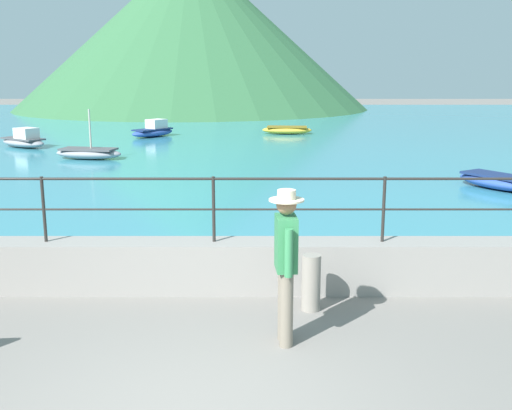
{
  "coord_description": "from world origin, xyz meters",
  "views": [
    {
      "loc": [
        0.57,
        -4.87,
        3.0
      ],
      "look_at": [
        0.57,
        3.7,
        1.1
      ],
      "focal_mm": 43.0,
      "sensor_mm": 36.0,
      "label": 1
    }
  ],
  "objects_px": {
    "boat_4": "(287,130)",
    "boat_5": "(24,140)",
    "person_walking": "(286,259)",
    "boat_7": "(499,181)",
    "boat_2": "(154,131)",
    "bollard": "(311,283)",
    "boat_0": "(89,153)"
  },
  "relations": [
    {
      "from": "boat_2",
      "to": "boat_4",
      "type": "bearing_deg",
      "value": 10.74
    },
    {
      "from": "person_walking",
      "to": "boat_0",
      "type": "xyz_separation_m",
      "value": [
        -5.95,
        14.06,
        -0.72
      ]
    },
    {
      "from": "boat_0",
      "to": "boat_5",
      "type": "xyz_separation_m",
      "value": [
        -3.34,
        3.14,
        0.07
      ]
    },
    {
      "from": "boat_4",
      "to": "boat_5",
      "type": "bearing_deg",
      "value": -154.32
    },
    {
      "from": "boat_5",
      "to": "boat_7",
      "type": "relative_size",
      "value": 0.99
    },
    {
      "from": "person_walking",
      "to": "boat_4",
      "type": "xyz_separation_m",
      "value": [
        1.12,
        22.21,
        -0.72
      ]
    },
    {
      "from": "person_walking",
      "to": "bollard",
      "type": "distance_m",
      "value": 1.2
    },
    {
      "from": "bollard",
      "to": "boat_2",
      "type": "bearing_deg",
      "value": 104.75
    },
    {
      "from": "boat_0",
      "to": "boat_4",
      "type": "relative_size",
      "value": 1.03
    },
    {
      "from": "boat_2",
      "to": "boat_7",
      "type": "relative_size",
      "value": 0.98
    },
    {
      "from": "boat_4",
      "to": "boat_7",
      "type": "bearing_deg",
      "value": -70.82
    },
    {
      "from": "person_walking",
      "to": "boat_7",
      "type": "distance_m",
      "value": 10.53
    },
    {
      "from": "boat_0",
      "to": "boat_2",
      "type": "xyz_separation_m",
      "value": [
        1.03,
        7.0,
        0.07
      ]
    },
    {
      "from": "person_walking",
      "to": "boat_4",
      "type": "bearing_deg",
      "value": 87.12
    },
    {
      "from": "bollard",
      "to": "boat_2",
      "type": "distance_m",
      "value": 20.79
    },
    {
      "from": "bollard",
      "to": "boat_4",
      "type": "bearing_deg",
      "value": 87.99
    },
    {
      "from": "person_walking",
      "to": "boat_5",
      "type": "distance_m",
      "value": 19.56
    },
    {
      "from": "boat_0",
      "to": "person_walking",
      "type": "bearing_deg",
      "value": -67.05
    },
    {
      "from": "boat_5",
      "to": "boat_4",
      "type": "bearing_deg",
      "value": 25.68
    },
    {
      "from": "bollard",
      "to": "boat_0",
      "type": "distance_m",
      "value": 14.55
    },
    {
      "from": "boat_4",
      "to": "boat_7",
      "type": "distance_m",
      "value": 14.23
    },
    {
      "from": "boat_2",
      "to": "boat_4",
      "type": "relative_size",
      "value": 1.0
    },
    {
      "from": "person_walking",
      "to": "boat_7",
      "type": "relative_size",
      "value": 0.72
    },
    {
      "from": "bollard",
      "to": "boat_0",
      "type": "height_order",
      "value": "boat_0"
    },
    {
      "from": "boat_2",
      "to": "boat_7",
      "type": "distance_m",
      "value": 16.31
    },
    {
      "from": "person_walking",
      "to": "bollard",
      "type": "relative_size",
      "value": 2.4
    },
    {
      "from": "boat_0",
      "to": "boat_2",
      "type": "bearing_deg",
      "value": 81.62
    },
    {
      "from": "person_walking",
      "to": "boat_2",
      "type": "distance_m",
      "value": 21.64
    },
    {
      "from": "boat_4",
      "to": "boat_5",
      "type": "height_order",
      "value": "boat_5"
    },
    {
      "from": "boat_4",
      "to": "boat_0",
      "type": "bearing_deg",
      "value": -130.95
    },
    {
      "from": "person_walking",
      "to": "boat_4",
      "type": "height_order",
      "value": "person_walking"
    },
    {
      "from": "boat_4",
      "to": "boat_5",
      "type": "xyz_separation_m",
      "value": [
        -10.41,
        -5.0,
        0.07
      ]
    }
  ]
}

